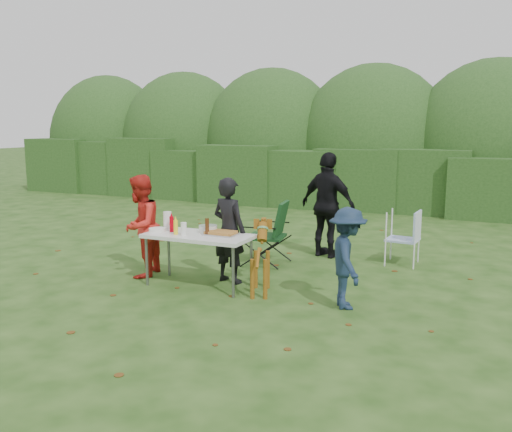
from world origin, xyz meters
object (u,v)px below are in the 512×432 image
at_px(folding_table, 198,238).
at_px(person_cook, 229,230).
at_px(person_red_jacket, 140,226).
at_px(mustard_bottle, 176,227).
at_px(beer_bottle, 207,227).
at_px(person_black_puffy, 328,205).
at_px(lawn_chair, 403,237).
at_px(ketchup_bottle, 172,224).
at_px(child, 347,258).
at_px(dog, 260,260).
at_px(camping_chair, 266,233).
at_px(paper_towel_roll, 168,221).

xyz_separation_m(folding_table, person_cook, (0.30, 0.35, 0.07)).
relative_size(person_cook, person_red_jacket, 1.00).
relative_size(mustard_bottle, beer_bottle, 0.83).
distance_m(mustard_bottle, beer_bottle, 0.45).
height_order(person_cook, person_black_puffy, person_black_puffy).
xyz_separation_m(person_red_jacket, beer_bottle, (1.19, -0.11, 0.10)).
xyz_separation_m(person_red_jacket, lawn_chair, (3.44, 2.31, -0.31)).
bearing_deg(ketchup_bottle, person_cook, 25.47).
distance_m(person_red_jacket, mustard_bottle, 0.80).
bearing_deg(mustard_bottle, beer_bottle, 14.66).
bearing_deg(person_cook, child, -177.71).
relative_size(person_cook, person_black_puffy, 0.85).
bearing_deg(person_black_puffy, dog, 103.67).
xyz_separation_m(lawn_chair, mustard_bottle, (-2.68, -2.53, 0.39)).
height_order(child, ketchup_bottle, child).
height_order(person_red_jacket, beer_bottle, person_red_jacket).
bearing_deg(dog, mustard_bottle, 79.19).
relative_size(person_black_puffy, mustard_bottle, 8.96).
bearing_deg(mustard_bottle, camping_chair, 67.42).
height_order(person_red_jacket, person_black_puffy, person_black_puffy).
distance_m(person_cook, mustard_bottle, 0.76).
bearing_deg(child, person_black_puffy, -4.29).
relative_size(dog, mustard_bottle, 4.81).
bearing_deg(child, folding_table, 62.48).
bearing_deg(person_black_puffy, folding_table, 83.41).
bearing_deg(lawn_chair, child, 87.83).
distance_m(person_black_puffy, lawn_chair, 1.34).
distance_m(camping_chair, paper_towel_roll, 1.70).
height_order(lawn_chair, paper_towel_roll, paper_towel_roll).
bearing_deg(camping_chair, dog, 101.76).
relative_size(dog, lawn_chair, 1.08).
bearing_deg(ketchup_bottle, folding_table, 0.13).
bearing_deg(dog, folding_table, 73.35).
xyz_separation_m(person_black_puffy, dog, (-0.21, -2.35, -0.44)).
distance_m(person_cook, beer_bottle, 0.41).
bearing_deg(lawn_chair, beer_bottle, 51.31).
bearing_deg(person_cook, ketchup_bottle, 39.78).
bearing_deg(person_black_puffy, lawn_chair, -160.87).
bearing_deg(ketchup_bottle, mustard_bottle, -40.93).
bearing_deg(person_cook, person_black_puffy, -97.93).
xyz_separation_m(child, dog, (-1.20, 0.08, -0.17)).
distance_m(person_cook, dog, 0.76).
distance_m(folding_table, paper_towel_roll, 0.62).
relative_size(person_red_jacket, paper_towel_roll, 5.85).
xyz_separation_m(person_cook, beer_bottle, (-0.15, -0.37, 0.10)).
xyz_separation_m(person_red_jacket, child, (3.17, -0.13, -0.13)).
bearing_deg(camping_chair, person_red_jacket, 35.56).
xyz_separation_m(person_black_puffy, camping_chair, (-0.74, -0.92, -0.37)).
distance_m(lawn_chair, paper_towel_roll, 3.77).
bearing_deg(child, person_red_jacket, 61.25).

